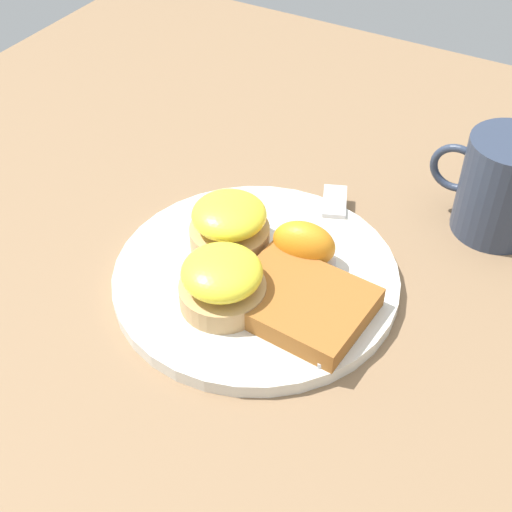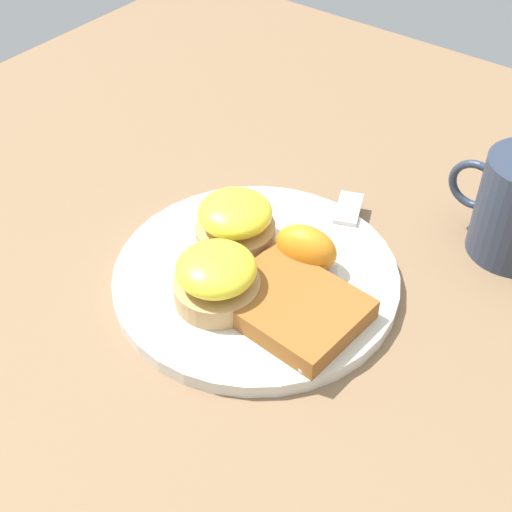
% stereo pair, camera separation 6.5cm
% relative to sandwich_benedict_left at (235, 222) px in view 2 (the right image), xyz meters
% --- Properties ---
extents(ground_plane, '(1.10, 1.10, 0.00)m').
position_rel_sandwich_benedict_left_xyz_m(ground_plane, '(-0.04, 0.02, -0.04)').
color(ground_plane, '#846647').
extents(plate, '(0.27, 0.27, 0.01)m').
position_rel_sandwich_benedict_left_xyz_m(plate, '(-0.04, 0.02, -0.03)').
color(plate, silver).
rests_on(plate, ground_plane).
extents(sandwich_benedict_left, '(0.08, 0.08, 0.05)m').
position_rel_sandwich_benedict_left_xyz_m(sandwich_benedict_left, '(0.00, 0.00, 0.00)').
color(sandwich_benedict_left, tan).
rests_on(sandwich_benedict_left, plate).
extents(sandwich_benedict_right, '(0.08, 0.08, 0.05)m').
position_rel_sandwich_benedict_left_xyz_m(sandwich_benedict_right, '(-0.03, 0.07, 0.00)').
color(sandwich_benedict_right, tan).
rests_on(sandwich_benedict_right, plate).
extents(hashbrown_patty, '(0.12, 0.10, 0.02)m').
position_rel_sandwich_benedict_left_xyz_m(hashbrown_patty, '(-0.10, 0.04, -0.02)').
color(hashbrown_patty, '#995C25').
rests_on(hashbrown_patty, plate).
extents(orange_wedge, '(0.06, 0.04, 0.04)m').
position_rel_sandwich_benedict_left_xyz_m(orange_wedge, '(-0.07, -0.01, -0.00)').
color(orange_wedge, orange).
rests_on(orange_wedge, plate).
extents(fork, '(0.11, 0.23, 0.00)m').
position_rel_sandwich_benedict_left_xyz_m(fork, '(-0.09, -0.03, -0.02)').
color(fork, silver).
rests_on(fork, plate).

